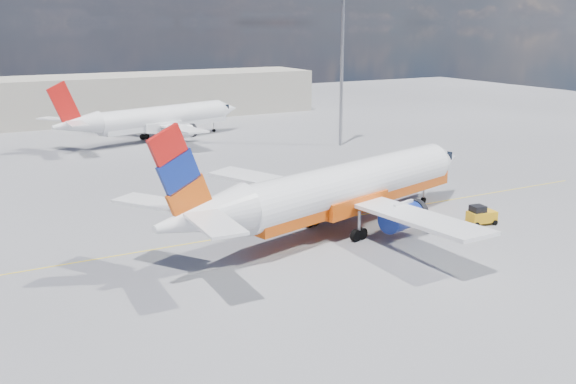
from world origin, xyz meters
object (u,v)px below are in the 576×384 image
second_jet (157,119)px  gse_tug (481,215)px  main_jet (343,188)px  traffic_cone (278,224)px

second_jet → gse_tug: second_jet is taller
gse_tug → main_jet: bearing=167.4°
second_jet → traffic_cone: bearing=-111.7°
second_jet → traffic_cone: second_jet is taller
main_jet → second_jet: bearing=74.7°
gse_tug → traffic_cone: 17.89m
main_jet → traffic_cone: bearing=126.2°
main_jet → second_jet: 49.69m
main_jet → gse_tug: (11.62, -4.40, -2.88)m
traffic_cone → main_jet: bearing=-37.8°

